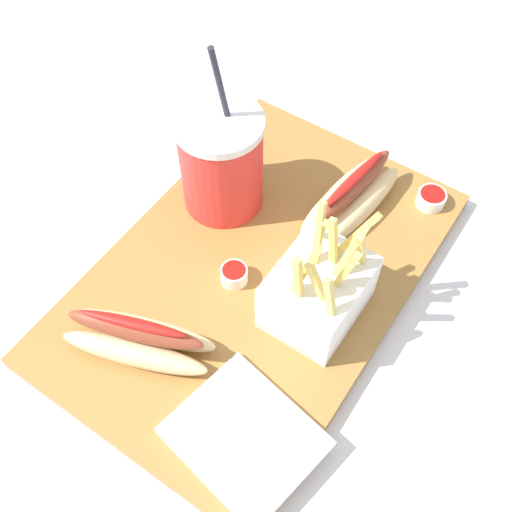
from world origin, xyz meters
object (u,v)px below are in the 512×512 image
object	(u,v)px
hot_dog_1	(138,338)
ketchup_cup_1	(234,274)
hot_dog_2	(351,197)
soda_cup	(221,162)
napkin_stack	(245,437)
ketchup_cup_2	(431,198)
fries_basket	(318,291)

from	to	relation	value
hot_dog_1	ketchup_cup_1	xyz separation A→B (m)	(0.13, -0.03, -0.01)
hot_dog_2	ketchup_cup_1	size ratio (longest dim) A/B	5.25
hot_dog_2	ketchup_cup_1	xyz separation A→B (m)	(-0.16, 0.06, -0.01)
soda_cup	napkin_stack	distance (m)	0.31
soda_cup	ketchup_cup_1	bearing A→B (deg)	-138.48
soda_cup	hot_dog_1	xyz separation A→B (m)	(-0.22, -0.05, -0.04)
hot_dog_2	napkin_stack	bearing A→B (deg)	-169.74
ketchup_cup_1	napkin_stack	distance (m)	0.18
ketchup_cup_1	ketchup_cup_2	world-z (taller)	ketchup_cup_1
fries_basket	napkin_stack	distance (m)	0.17
napkin_stack	hot_dog_2	bearing A→B (deg)	10.26
hot_dog_1	ketchup_cup_2	bearing A→B (deg)	-25.49
ketchup_cup_1	ketchup_cup_2	distance (m)	0.27
fries_basket	hot_dog_2	distance (m)	0.15
soda_cup	napkin_stack	bearing A→B (deg)	-140.33
soda_cup	ketchup_cup_2	size ratio (longest dim) A/B	6.32
hot_dog_1	napkin_stack	xyz separation A→B (m)	(-0.02, -0.15, -0.02)
soda_cup	fries_basket	size ratio (longest dim) A/B	1.55
hot_dog_1	napkin_stack	bearing A→B (deg)	-96.88
hot_dog_1	ketchup_cup_2	distance (m)	0.39
soda_cup	ketchup_cup_1	distance (m)	0.13
soda_cup	ketchup_cup_1	world-z (taller)	soda_cup
napkin_stack	ketchup_cup_2	bearing A→B (deg)	-3.46
ketchup_cup_2	ketchup_cup_1	bearing A→B (deg)	149.09
ketchup_cup_1	hot_dog_1	bearing A→B (deg)	165.64
fries_basket	ketchup_cup_2	xyz separation A→B (m)	(0.21, -0.04, -0.03)
soda_cup	napkin_stack	world-z (taller)	soda_cup
soda_cup	fries_basket	distance (m)	0.19
napkin_stack	fries_basket	bearing A→B (deg)	6.06
hot_dog_2	fries_basket	bearing A→B (deg)	-165.16
ketchup_cup_1	napkin_stack	world-z (taller)	ketchup_cup_1
hot_dog_2	ketchup_cup_1	bearing A→B (deg)	160.20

